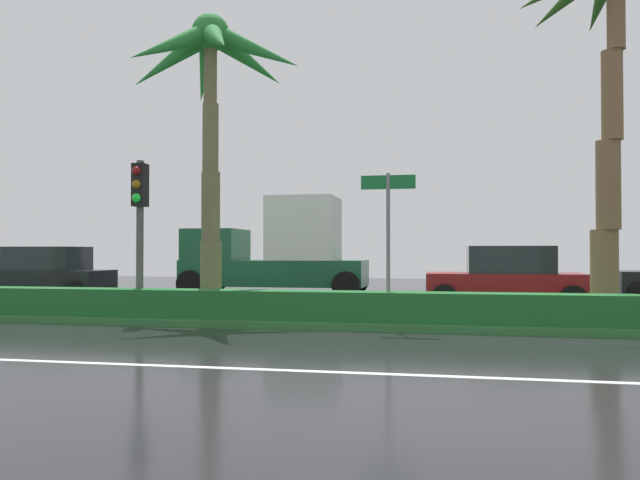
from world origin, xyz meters
name	(u,v)px	position (x,y,z in m)	size (l,w,h in m)	color
ground_plane	(420,319)	(0.00, 9.00, -0.05)	(90.00, 42.00, 0.10)	black
near_lane_divider_stripe	(405,375)	(0.00, 2.00, 0.00)	(81.00, 0.14, 0.01)	white
median_strip	(419,319)	(0.00, 8.00, 0.07)	(85.50, 4.00, 0.15)	#2D6B33
median_hedge	(417,307)	(0.00, 6.60, 0.45)	(76.50, 0.70, 0.60)	#1E6028
palm_tree_mid_left	(211,77)	(-4.96, 8.17, 5.79)	(4.46, 4.11, 7.19)	brown
palm_tree_centre_left	(614,17)	(4.08, 7.87, 6.49)	(4.28, 4.29, 8.08)	brown
traffic_signal_median_left	(140,208)	(-6.11, 6.79, 2.53)	(0.28, 0.43, 3.45)	#4C4C47
street_name_sign	(388,226)	(-0.56, 6.53, 2.08)	(1.10, 0.08, 3.00)	slate
car_in_traffic_leading	(45,274)	(-12.19, 12.16, 0.83)	(4.30, 2.02, 1.72)	black
box_truck_lead	(277,252)	(-5.17, 15.19, 1.55)	(6.40, 2.64, 3.46)	#195133
car_in_traffic_second	(506,278)	(2.29, 12.09, 0.83)	(4.30, 2.02, 1.72)	maroon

